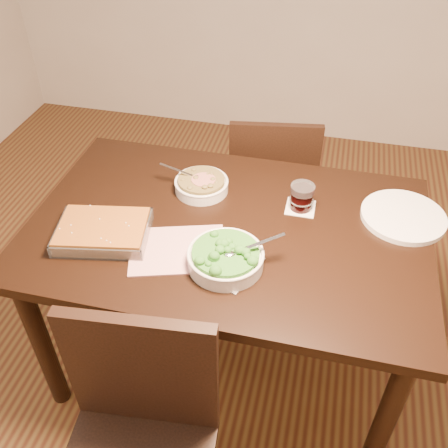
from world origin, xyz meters
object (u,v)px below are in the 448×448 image
baking_dish (103,232)px  wine_tumbler (302,196)px  dinner_plate (403,216)px  chair_far (272,183)px  broccoli_bowl (226,257)px  chair_near (138,442)px  stew_bowl (201,184)px  table (228,245)px

baking_dish → wine_tumbler: bearing=16.1°
dinner_plate → chair_far: size_ratio=0.35×
broccoli_bowl → wine_tumbler: 0.40m
dinner_plate → chair_near: chair_near is taller
broccoli_bowl → baking_dish: broccoli_bowl is taller
wine_tumbler → chair_near: chair_near is taller
baking_dish → dinner_plate: bearing=8.4°
baking_dish → chair_near: chair_near is taller
wine_tumbler → dinner_plate: bearing=3.7°
stew_bowl → baking_dish: bearing=-126.8°
table → broccoli_bowl: size_ratio=5.22×
baking_dish → dinner_plate: (1.00, 0.34, -0.02)m
broccoli_bowl → dinner_plate: (0.56, 0.37, -0.02)m
broccoli_bowl → wine_tumbler: (0.20, 0.35, 0.02)m
baking_dish → wine_tumbler: (0.63, 0.32, 0.03)m
table → wine_tumbler: bearing=33.9°
chair_far → table: bearing=75.6°
broccoli_bowl → baking_dish: 0.44m
broccoli_bowl → chair_far: size_ratio=0.31×
stew_bowl → chair_near: (0.05, -0.88, -0.27)m
dinner_plate → table: bearing=-163.1°
table → stew_bowl: 0.26m
baking_dish → broccoli_bowl: bearing=-14.7°
stew_bowl → broccoli_bowl: (0.18, -0.37, 0.00)m
stew_bowl → chair_near: size_ratio=0.25×
stew_bowl → chair_far: bearing=67.0°
chair_near → wine_tumbler: bearing=63.2°
broccoli_bowl → wine_tumbler: wine_tumbler is taller
table → dinner_plate: bearing=16.9°
table → baking_dish: 0.45m
chair_near → baking_dish: bearing=113.4°
dinner_plate → wine_tumbler: bearing=-176.3°
table → broccoli_bowl: (0.04, -0.19, 0.13)m
baking_dish → chair_far: 1.00m
wine_tumbler → dinner_plate: (0.36, 0.02, -0.04)m
broccoli_bowl → dinner_plate: bearing=33.5°
table → stew_bowl: stew_bowl is taller
stew_bowl → broccoli_bowl: broccoli_bowl is taller
wine_tumbler → chair_near: bearing=-111.3°
chair_far → stew_bowl: bearing=58.0°
dinner_plate → chair_far: chair_far is taller
chair_near → broccoli_bowl: bearing=69.7°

